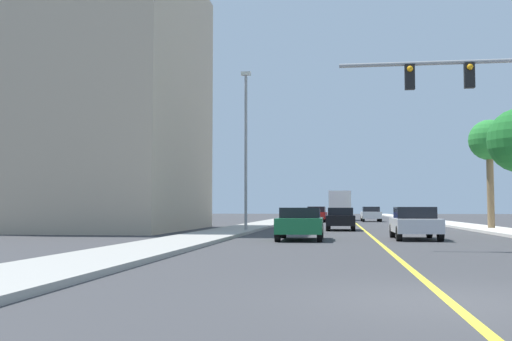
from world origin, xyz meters
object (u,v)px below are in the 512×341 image
at_px(car_red, 317,214).
at_px(delivery_truck, 340,205).
at_px(car_white, 371,214).
at_px(car_black, 340,218).
at_px(palm_far, 489,142).
at_px(car_green, 300,223).
at_px(car_blue, 341,215).
at_px(street_lamp, 246,143).
at_px(car_silver, 415,223).

relative_size(car_red, delivery_truck, 0.65).
bearing_deg(car_red, car_white, 28.03).
bearing_deg(delivery_truck, car_white, -61.11).
bearing_deg(car_black, palm_far, 7.97).
xyz_separation_m(car_green, car_red, (-0.46, 33.69, 0.06)).
bearing_deg(palm_far, car_blue, 115.81).
xyz_separation_m(street_lamp, car_silver, (8.52, -6.57, -4.37)).
xyz_separation_m(car_white, car_red, (-5.40, -2.71, 0.02)).
height_order(street_lamp, palm_far, street_lamp).
relative_size(car_green, car_silver, 1.00).
xyz_separation_m(car_black, delivery_truck, (0.13, 30.45, 0.99)).
bearing_deg(car_red, delivery_truck, 75.97).
relative_size(car_white, car_black, 0.95).
bearing_deg(delivery_truck, car_green, -91.43).
height_order(car_blue, car_silver, car_silver).
relative_size(car_black, car_silver, 1.02).
xyz_separation_m(car_green, car_white, (4.95, 36.41, 0.04)).
height_order(car_blue, car_red, car_red).
xyz_separation_m(street_lamp, car_white, (8.52, 28.69, -4.34)).
bearing_deg(car_blue, car_white, 52.23).
relative_size(palm_far, car_blue, 1.48).
bearing_deg(car_red, car_green, -87.84).
bearing_deg(car_blue, car_red, 141.34).
bearing_deg(street_lamp, car_black, 37.12).
relative_size(car_white, car_blue, 0.90).
distance_m(car_white, car_red, 6.05).
height_order(palm_far, car_blue, palm_far).
bearing_deg(car_white, car_green, -98.80).
bearing_deg(street_lamp, car_blue, 77.38).
bearing_deg(delivery_truck, street_lamp, -97.87).
xyz_separation_m(palm_far, car_blue, (-9.19, 19.00, -4.73)).
height_order(palm_far, car_green, palm_far).
xyz_separation_m(car_red, delivery_truck, (2.35, 8.52, 0.92)).
xyz_separation_m(street_lamp, delivery_truck, (5.46, 34.49, -3.40)).
distance_m(car_black, car_silver, 11.08).
bearing_deg(car_red, palm_far, -59.51).
bearing_deg(car_black, car_blue, 89.96).
distance_m(street_lamp, palm_far, 15.56).
bearing_deg(delivery_truck, car_red, -104.28).
xyz_separation_m(street_lamp, palm_far, (14.63, 5.30, 0.37)).
bearing_deg(car_red, street_lamp, -95.46).
bearing_deg(palm_far, car_red, 119.10).
bearing_deg(car_black, car_silver, -73.04).
relative_size(car_green, car_red, 0.92).
relative_size(car_white, car_red, 0.89).
xyz_separation_m(car_green, car_silver, (4.95, 1.14, 0.00)).
bearing_deg(street_lamp, car_silver, -37.64).
relative_size(street_lamp, car_green, 2.13).
relative_size(street_lamp, car_black, 2.09).
height_order(car_black, car_silver, car_silver).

